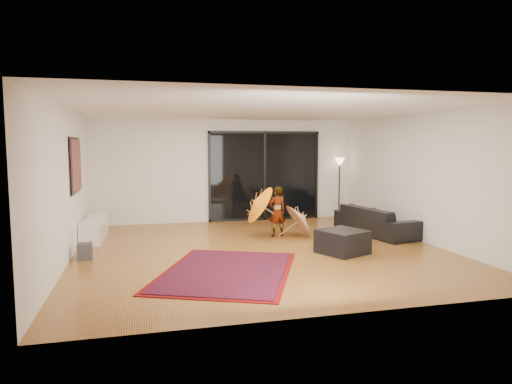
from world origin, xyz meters
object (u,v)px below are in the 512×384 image
object	(u,v)px
sofa	(376,221)
child	(277,211)
media_console	(94,229)
ottoman	(343,242)

from	to	relation	value
sofa	child	bearing A→B (deg)	71.90
media_console	ottoman	world-z (taller)	media_console
sofa	ottoman	world-z (taller)	sofa
child	ottoman	bearing A→B (deg)	102.65
media_console	sofa	world-z (taller)	sofa
media_console	child	xyz separation A→B (m)	(3.93, -0.66, 0.33)
ottoman	sofa	bearing A→B (deg)	44.75
sofa	child	size ratio (longest dim) A/B	1.93
sofa	child	world-z (taller)	child
media_console	child	world-z (taller)	child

